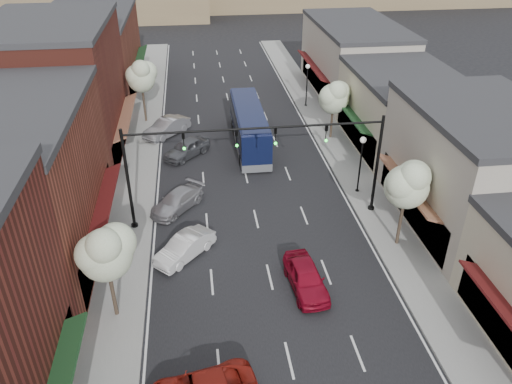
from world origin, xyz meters
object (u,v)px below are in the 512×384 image
object	(u,v)px
signal_mast_right	(343,152)
parked_car_d	(187,148)
tree_right_far	(335,96)
red_hatchback	(306,277)
tree_right_near	(408,183)
coach_bus	(249,126)
tree_left_near	(106,251)
lamp_post_near	(361,156)
parked_car_c	(177,201)
lamp_post_far	(307,78)
signal_mast_left	(165,163)
tree_left_far	(141,75)
parked_car_b	(185,247)
parked_car_e	(167,127)

from	to	relation	value
signal_mast_right	parked_car_d	size ratio (longest dim) A/B	1.89
tree_right_far	red_hatchback	bearing A→B (deg)	-108.87
tree_right_near	coach_bus	size ratio (longest dim) A/B	0.54
tree_left_near	signal_mast_right	bearing A→B (deg)	30.14
tree_left_near	parked_car_d	distance (m)	18.86
lamp_post_near	parked_car_d	xyz separation A→B (m)	(-12.27, 7.59, -2.26)
lamp_post_near	parked_car_c	world-z (taller)	lamp_post_near
tree_right_near	tree_left_near	size ratio (longest dim) A/B	1.05
tree_right_near	lamp_post_far	world-z (taller)	tree_right_near
signal_mast_right	parked_car_c	world-z (taller)	signal_mast_right
signal_mast_left	lamp_post_near	bearing A→B (deg)	10.56
tree_left_far	parked_car_c	bearing A→B (deg)	-79.29
red_hatchback	parked_car_c	bearing A→B (deg)	122.93
lamp_post_far	coach_bus	distance (m)	10.88
signal_mast_left	coach_bus	size ratio (longest dim) A/B	0.75
tree_left_near	parked_car_b	bearing A→B (deg)	52.61
parked_car_e	signal_mast_right	bearing A→B (deg)	-8.60
tree_right_near	red_hatchback	bearing A→B (deg)	-154.54
tree_left_far	parked_car_b	distance (m)	22.05
parked_car_d	red_hatchback	bearing A→B (deg)	-25.68
signal_mast_right	lamp_post_near	world-z (taller)	signal_mast_right
tree_left_far	parked_car_c	distance (m)	16.75
tree_left_near	parked_car_e	size ratio (longest dim) A/B	1.20
tree_right_far	parked_car_c	bearing A→B (deg)	-143.64
red_hatchback	tree_right_near	bearing A→B (deg)	20.68
lamp_post_far	parked_car_b	world-z (taller)	lamp_post_far
tree_right_far	parked_car_e	xyz separation A→B (m)	(-14.55, 2.65, -3.21)
tree_left_near	parked_car_d	bearing A→B (deg)	78.23
parked_car_c	tree_right_near	bearing A→B (deg)	15.40
lamp_post_near	tree_left_far	bearing A→B (deg)	136.11
signal_mast_right	tree_right_far	world-z (taller)	signal_mast_right
signal_mast_left	red_hatchback	size ratio (longest dim) A/B	1.88
lamp_post_near	parked_car_e	bearing A→B (deg)	139.19
signal_mast_left	lamp_post_far	world-z (taller)	signal_mast_left
lamp_post_far	coach_bus	bearing A→B (deg)	-129.47
parked_car_d	tree_right_far	bearing A→B (deg)	52.53
tree_right_far	lamp_post_near	world-z (taller)	tree_right_far
lamp_post_far	coach_bus	world-z (taller)	lamp_post_far
signal_mast_right	coach_bus	xyz separation A→B (m)	(-4.69, 11.66, -2.86)
signal_mast_left	parked_car_d	xyz separation A→B (m)	(1.15, 10.09, -3.88)
parked_car_d	tree_left_far	bearing A→B (deg)	160.00
red_hatchback	parked_car_d	distance (m)	18.36
tree_left_near	lamp_post_far	bearing A→B (deg)	60.22
signal_mast_right	parked_car_d	world-z (taller)	signal_mast_right
lamp_post_far	tree_left_far	bearing A→B (deg)	-172.70
signal_mast_right	parked_car_b	xyz separation A→B (m)	(-10.37, -3.47, -3.94)
signal_mast_left	parked_car_e	xyz separation A→B (m)	(-0.58, 14.59, -3.84)
tree_right_far	tree_left_near	distance (m)	25.99
tree_right_near	tree_right_far	world-z (taller)	tree_right_near
coach_bus	red_hatchback	size ratio (longest dim) A/B	2.52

